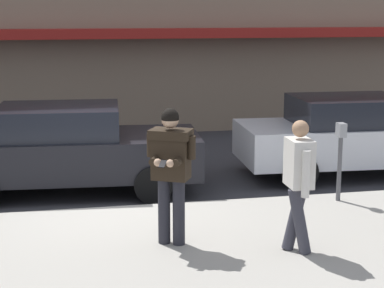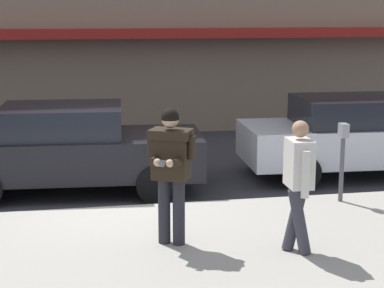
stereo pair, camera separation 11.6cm
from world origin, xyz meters
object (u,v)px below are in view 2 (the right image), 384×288
object	(u,v)px
parked_sedan_mid	(70,148)
man_texting_on_phone	(171,162)
pedestrian_in_light_coat	(299,178)
parked_sedan_far	(358,136)
parking_meter	(343,151)

from	to	relation	value
parked_sedan_mid	man_texting_on_phone	xyz separation A→B (m)	(1.28, -3.28, 0.46)
man_texting_on_phone	pedestrian_in_light_coat	size ratio (longest dim) A/B	1.06
parked_sedan_mid	man_texting_on_phone	distance (m)	3.55
parked_sedan_mid	parked_sedan_far	size ratio (longest dim) A/B	1.01
man_texting_on_phone	parking_meter	distance (m)	3.30
parked_sedan_far	parked_sedan_mid	bearing A→B (deg)	-178.55
parked_sedan_mid	man_texting_on_phone	world-z (taller)	man_texting_on_phone
parked_sedan_far	parking_meter	bearing A→B (deg)	-120.86
pedestrian_in_light_coat	parked_sedan_far	bearing A→B (deg)	56.38
man_texting_on_phone	parking_meter	world-z (taller)	man_texting_on_phone
parked_sedan_far	parking_meter	size ratio (longest dim) A/B	3.61
parked_sedan_far	pedestrian_in_light_coat	distance (m)	4.81
parking_meter	pedestrian_in_light_coat	bearing A→B (deg)	-126.24
parking_meter	parked_sedan_far	bearing A→B (deg)	59.14
pedestrian_in_light_coat	man_texting_on_phone	bearing A→B (deg)	158.99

